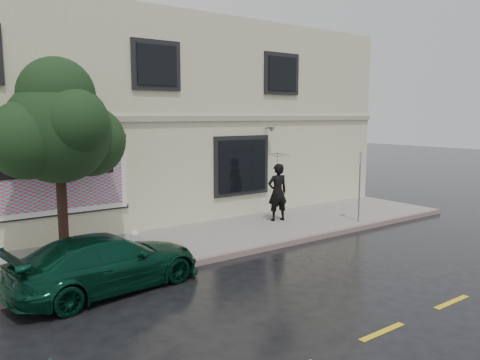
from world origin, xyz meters
TOP-DOWN VIEW (x-y plane):
  - ground at (0.00, 0.00)m, footprint 90.00×90.00m
  - sidewalk at (0.00, 3.25)m, footprint 20.00×3.50m
  - curb at (0.00, 1.50)m, footprint 20.00×0.18m
  - road_marking at (0.00, -3.50)m, footprint 19.00×0.12m
  - building at (0.00, 9.00)m, footprint 20.00×8.12m
  - billboard at (-3.20, 4.92)m, footprint 4.30×0.16m
  - car at (-3.10, 1.20)m, footprint 4.36×2.39m
  - pedestrian at (3.74, 3.65)m, footprint 0.79×0.61m
  - umbrella at (3.74, 3.65)m, footprint 1.19×1.19m
  - street_tree at (-3.35, 3.48)m, footprint 2.53×2.53m
  - fire_hydrant at (-2.01, 2.25)m, footprint 0.32×0.30m
  - sign_pole at (5.85, 1.92)m, footprint 0.28×0.10m

SIDE VIEW (x-z plane):
  - ground at x=0.00m, z-range 0.00..0.00m
  - road_marking at x=0.00m, z-range 0.00..0.01m
  - sidewalk at x=0.00m, z-range 0.00..0.15m
  - curb at x=0.00m, z-range -0.01..0.15m
  - fire_hydrant at x=-2.01m, z-range 0.14..0.92m
  - car at x=-3.10m, z-range 0.00..1.21m
  - pedestrian at x=3.74m, z-range 0.15..2.10m
  - sign_pole at x=5.85m, z-range 0.40..2.76m
  - billboard at x=-3.20m, z-range 0.95..3.15m
  - umbrella at x=3.74m, z-range 2.10..2.77m
  - street_tree at x=-3.35m, z-range 1.09..5.53m
  - building at x=0.00m, z-range 0.00..7.00m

